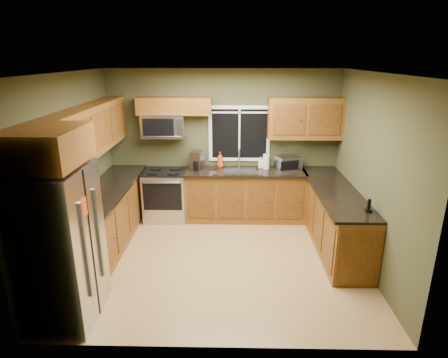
{
  "coord_description": "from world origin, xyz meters",
  "views": [
    {
      "loc": [
        0.16,
        -4.97,
        2.9
      ],
      "look_at": [
        0.05,
        0.35,
        1.15
      ],
      "focal_mm": 30.0,
      "sensor_mm": 36.0,
      "label": 1
    }
  ],
  "objects_px": {
    "range": "(166,195)",
    "kettle": "(201,161)",
    "microwave": "(164,125)",
    "soap_bottle_a": "(220,159)",
    "paper_towel_roll": "(266,161)",
    "cordless_phone": "(369,208)",
    "toaster_oven": "(289,163)",
    "coffee_maker": "(197,161)",
    "refrigerator": "(60,246)",
    "soap_bottle_b": "(261,162)"
  },
  "relations": [
    {
      "from": "coffee_maker",
      "to": "soap_bottle_b",
      "type": "height_order",
      "value": "coffee_maker"
    },
    {
      "from": "coffee_maker",
      "to": "kettle",
      "type": "height_order",
      "value": "coffee_maker"
    },
    {
      "from": "microwave",
      "to": "soap_bottle_a",
      "type": "xyz_separation_m",
      "value": [
        1.0,
        0.09,
        -0.65
      ]
    },
    {
      "from": "paper_towel_roll",
      "to": "soap_bottle_a",
      "type": "distance_m",
      "value": 0.85
    },
    {
      "from": "cordless_phone",
      "to": "soap_bottle_b",
      "type": "bearing_deg",
      "value": 121.8
    },
    {
      "from": "refrigerator",
      "to": "toaster_oven",
      "type": "relative_size",
      "value": 3.67
    },
    {
      "from": "microwave",
      "to": "cordless_phone",
      "type": "height_order",
      "value": "microwave"
    },
    {
      "from": "range",
      "to": "coffee_maker",
      "type": "height_order",
      "value": "coffee_maker"
    },
    {
      "from": "range",
      "to": "kettle",
      "type": "height_order",
      "value": "kettle"
    },
    {
      "from": "soap_bottle_a",
      "to": "toaster_oven",
      "type": "bearing_deg",
      "value": -7.34
    },
    {
      "from": "paper_towel_roll",
      "to": "kettle",
      "type": "bearing_deg",
      "value": 178.41
    },
    {
      "from": "coffee_maker",
      "to": "soap_bottle_b",
      "type": "relative_size",
      "value": 1.71
    },
    {
      "from": "paper_towel_roll",
      "to": "cordless_phone",
      "type": "relative_size",
      "value": 1.65
    },
    {
      "from": "refrigerator",
      "to": "coffee_maker",
      "type": "distance_m",
      "value": 3.13
    },
    {
      "from": "microwave",
      "to": "soap_bottle_a",
      "type": "distance_m",
      "value": 1.19
    },
    {
      "from": "refrigerator",
      "to": "kettle",
      "type": "relative_size",
      "value": 6.27
    },
    {
      "from": "microwave",
      "to": "kettle",
      "type": "bearing_deg",
      "value": 3.95
    },
    {
      "from": "coffee_maker",
      "to": "paper_towel_roll",
      "type": "bearing_deg",
      "value": 3.11
    },
    {
      "from": "range",
      "to": "cordless_phone",
      "type": "height_order",
      "value": "cordless_phone"
    },
    {
      "from": "cordless_phone",
      "to": "paper_towel_roll",
      "type": "bearing_deg",
      "value": 120.93
    },
    {
      "from": "refrigerator",
      "to": "toaster_oven",
      "type": "bearing_deg",
      "value": 44.14
    },
    {
      "from": "kettle",
      "to": "coffee_maker",
      "type": "bearing_deg",
      "value": -119.71
    },
    {
      "from": "range",
      "to": "toaster_oven",
      "type": "xyz_separation_m",
      "value": [
        2.24,
        0.07,
        0.6
      ]
    },
    {
      "from": "refrigerator",
      "to": "range",
      "type": "bearing_deg",
      "value": 76.03
    },
    {
      "from": "soap_bottle_a",
      "to": "soap_bottle_b",
      "type": "height_order",
      "value": "soap_bottle_a"
    },
    {
      "from": "range",
      "to": "soap_bottle_b",
      "type": "relative_size",
      "value": 4.83
    },
    {
      "from": "microwave",
      "to": "coffee_maker",
      "type": "distance_m",
      "value": 0.86
    },
    {
      "from": "refrigerator",
      "to": "paper_towel_roll",
      "type": "height_order",
      "value": "refrigerator"
    },
    {
      "from": "toaster_oven",
      "to": "paper_towel_roll",
      "type": "height_order",
      "value": "paper_towel_roll"
    },
    {
      "from": "toaster_oven",
      "to": "paper_towel_roll",
      "type": "xyz_separation_m",
      "value": [
        -0.4,
        0.08,
        0.01
      ]
    },
    {
      "from": "microwave",
      "to": "soap_bottle_b",
      "type": "relative_size",
      "value": 3.91
    },
    {
      "from": "refrigerator",
      "to": "coffee_maker",
      "type": "bearing_deg",
      "value": 65.92
    },
    {
      "from": "microwave",
      "to": "soap_bottle_b",
      "type": "bearing_deg",
      "value": 3.08
    },
    {
      "from": "refrigerator",
      "to": "coffee_maker",
      "type": "relative_size",
      "value": 5.41
    },
    {
      "from": "coffee_maker",
      "to": "microwave",
      "type": "bearing_deg",
      "value": 174.39
    },
    {
      "from": "paper_towel_roll",
      "to": "soap_bottle_b",
      "type": "distance_m",
      "value": 0.13
    },
    {
      "from": "refrigerator",
      "to": "soap_bottle_a",
      "type": "height_order",
      "value": "refrigerator"
    },
    {
      "from": "coffee_maker",
      "to": "paper_towel_roll",
      "type": "xyz_separation_m",
      "value": [
        1.26,
        0.07,
        -0.02
      ]
    },
    {
      "from": "microwave",
      "to": "cordless_phone",
      "type": "relative_size",
      "value": 4.22
    },
    {
      "from": "paper_towel_roll",
      "to": "toaster_oven",
      "type": "bearing_deg",
      "value": -10.87
    },
    {
      "from": "refrigerator",
      "to": "soap_bottle_a",
      "type": "bearing_deg",
      "value": 60.6
    },
    {
      "from": "soap_bottle_b",
      "to": "cordless_phone",
      "type": "bearing_deg",
      "value": -58.2
    },
    {
      "from": "toaster_oven",
      "to": "soap_bottle_a",
      "type": "xyz_separation_m",
      "value": [
        -1.24,
        0.16,
        0.02
      ]
    },
    {
      "from": "toaster_oven",
      "to": "refrigerator",
      "type": "bearing_deg",
      "value": -135.86
    },
    {
      "from": "toaster_oven",
      "to": "coffee_maker",
      "type": "height_order",
      "value": "coffee_maker"
    },
    {
      "from": "microwave",
      "to": "cordless_phone",
      "type": "distance_m",
      "value": 3.68
    },
    {
      "from": "toaster_oven",
      "to": "coffee_maker",
      "type": "bearing_deg",
      "value": 179.74
    },
    {
      "from": "range",
      "to": "toaster_oven",
      "type": "bearing_deg",
      "value": 1.82
    },
    {
      "from": "refrigerator",
      "to": "paper_towel_roll",
      "type": "relative_size",
      "value": 6.07
    },
    {
      "from": "microwave",
      "to": "cordless_phone",
      "type": "xyz_separation_m",
      "value": [
        3.03,
        -1.96,
        -0.74
      ]
    }
  ]
}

